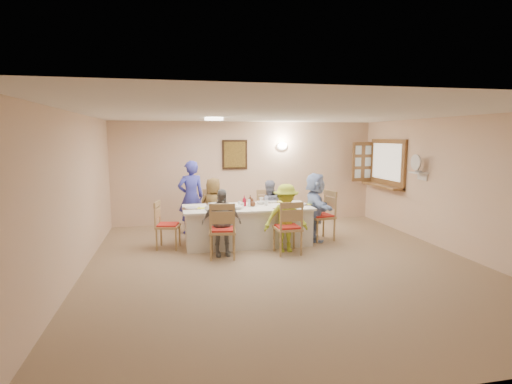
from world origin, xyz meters
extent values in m
plane|color=#A2835F|center=(0.00, 0.00, 0.00)|extent=(7.00, 7.00, 0.00)
plane|color=beige|center=(0.00, 3.50, 1.25)|extent=(6.50, 0.00, 6.50)
plane|color=beige|center=(0.00, -3.50, 1.25)|extent=(6.50, 0.00, 6.50)
plane|color=beige|center=(-3.25, 0.00, 1.25)|extent=(0.00, 7.00, 7.00)
plane|color=beige|center=(3.25, 0.00, 1.25)|extent=(0.00, 7.00, 7.00)
plane|color=white|center=(0.00, 0.00, 2.50)|extent=(7.00, 7.00, 0.00)
cube|color=#3B2614|center=(-0.30, 3.47, 1.70)|extent=(0.62, 0.04, 0.72)
cube|color=black|center=(-0.30, 3.45, 1.70)|extent=(0.52, 0.02, 0.62)
ellipsoid|color=white|center=(0.90, 3.44, 1.90)|extent=(0.26, 0.09, 0.18)
cylinder|color=white|center=(-1.00, 1.50, 2.47)|extent=(0.36, 0.36, 0.05)
cube|color=brown|center=(3.21, 2.40, 1.50)|extent=(0.06, 1.50, 1.15)
cube|color=brown|center=(3.09, 2.40, 0.97)|extent=(0.30, 1.50, 0.05)
cube|color=brown|center=(2.95, 3.16, 1.50)|extent=(0.55, 0.04, 1.00)
cube|color=white|center=(3.13, 1.05, 1.40)|extent=(0.22, 0.36, 0.03)
cube|color=silver|center=(-0.37, 1.43, 0.38)|extent=(2.53, 1.07, 0.76)
imported|color=brown|center=(-0.97, 2.11, 0.64)|extent=(0.68, 0.50, 1.28)
imported|color=gray|center=(0.23, 2.11, 0.60)|extent=(0.62, 0.51, 1.20)
imported|color=gray|center=(-0.97, 0.75, 0.61)|extent=(0.73, 0.34, 1.22)
imported|color=#B8CF31|center=(0.23, 0.75, 0.64)|extent=(0.88, 0.57, 1.27)
imported|color=#A4BFF0|center=(1.05, 1.43, 0.70)|extent=(1.40, 0.73, 1.40)
imported|color=#3B40BA|center=(-1.42, 2.58, 0.81)|extent=(0.76, 0.65, 1.62)
cube|color=#472B19|center=(-0.97, 1.01, 0.76)|extent=(0.36, 0.27, 0.01)
cylinder|color=white|center=(-0.97, 1.01, 0.77)|extent=(0.24, 0.24, 0.02)
cube|color=#F4FF35|center=(-0.79, 0.96, 0.77)|extent=(0.13, 0.13, 0.01)
cube|color=#472B19|center=(0.23, 1.01, 0.76)|extent=(0.32, 0.24, 0.01)
cylinder|color=white|center=(0.23, 1.01, 0.77)|extent=(0.24, 0.24, 0.02)
cube|color=#F4FF35|center=(0.41, 0.96, 0.77)|extent=(0.14, 0.14, 0.01)
cube|color=#472B19|center=(-0.97, 1.85, 0.76)|extent=(0.35, 0.26, 0.01)
cylinder|color=white|center=(-0.97, 1.85, 0.77)|extent=(0.24, 0.24, 0.02)
cube|color=#F4FF35|center=(-0.79, 1.80, 0.77)|extent=(0.15, 0.15, 0.01)
cube|color=#472B19|center=(0.23, 1.85, 0.76)|extent=(0.35, 0.26, 0.01)
cylinder|color=white|center=(0.23, 1.85, 0.77)|extent=(0.24, 0.24, 0.02)
cube|color=#F4FF35|center=(0.41, 1.80, 0.77)|extent=(0.13, 0.13, 0.01)
cube|color=#472B19|center=(-1.47, 1.43, 0.76)|extent=(0.35, 0.26, 0.01)
cylinder|color=white|center=(-1.47, 1.43, 0.77)|extent=(0.25, 0.25, 0.02)
cube|color=#F4FF35|center=(-1.29, 1.38, 0.77)|extent=(0.15, 0.15, 0.01)
cube|color=#472B19|center=(0.75, 1.43, 0.76)|extent=(0.38, 0.28, 0.01)
cylinder|color=white|center=(0.75, 1.43, 0.77)|extent=(0.23, 0.23, 0.01)
cube|color=#F4FF35|center=(0.93, 1.38, 0.77)|extent=(0.13, 0.13, 0.01)
imported|color=white|center=(-1.18, 1.12, 0.80)|extent=(0.17, 0.17, 0.09)
imported|color=white|center=(0.04, 1.97, 0.81)|extent=(0.14, 0.14, 0.09)
imported|color=white|center=(-0.62, 1.22, 0.79)|extent=(0.32, 0.32, 0.06)
imported|color=white|center=(-0.05, 1.66, 0.79)|extent=(0.26, 0.26, 0.06)
imported|color=#A40E25|center=(-0.42, 1.49, 0.87)|extent=(0.14, 0.14, 0.21)
imported|color=#562C17|center=(-0.30, 1.50, 0.87)|extent=(0.14, 0.14, 0.22)
imported|color=#562C17|center=(-0.26, 1.42, 0.83)|extent=(0.19, 0.19, 0.14)
cylinder|color=silver|center=(-0.52, 1.48, 0.82)|extent=(0.06, 0.06, 0.10)
camera|label=1|loc=(-1.81, -6.24, 2.13)|focal=28.00mm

